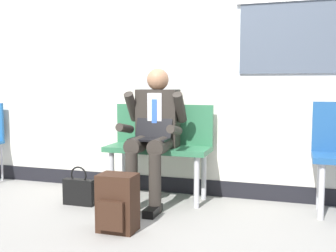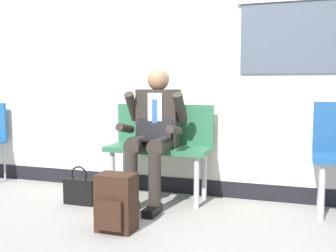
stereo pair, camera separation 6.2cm
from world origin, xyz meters
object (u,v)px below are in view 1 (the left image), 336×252
at_px(backpack, 117,203).
at_px(handbag, 79,191).
at_px(person_seated, 153,131).
at_px(bench_with_person, 160,142).

relative_size(backpack, handbag, 1.21).
bearing_deg(handbag, backpack, -39.24).
bearing_deg(person_seated, backpack, -91.06).
distance_m(person_seated, handbag, 0.89).
distance_m(backpack, handbag, 0.82).
height_order(person_seated, backpack, person_seated).
distance_m(bench_with_person, person_seated, 0.24).
bearing_deg(handbag, person_seated, 22.44).
bearing_deg(handbag, bench_with_person, 35.72).
distance_m(bench_with_person, handbag, 0.90).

